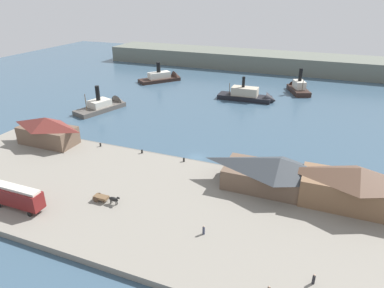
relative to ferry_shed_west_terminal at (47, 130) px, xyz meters
name	(u,v)px	position (x,y,z in m)	size (l,w,h in m)	color
ground_plane	(197,157)	(38.18, 8.85, -4.85)	(320.00, 320.00, 0.00)	#385166
quay_promenade	(156,202)	(38.18, -13.15, -4.25)	(110.00, 36.00, 1.20)	gray
seawall_edge	(191,162)	(38.18, 5.25, -4.35)	(110.00, 0.80, 1.00)	#666159
ferry_shed_west_terminal	(47,130)	(0.00, 0.00, 0.00)	(15.05, 7.36, 7.18)	brown
ferry_shed_central_terminal	(279,174)	(59.15, -0.46, -0.11)	(21.91, 9.52, 6.96)	brown
ferry_shed_customs_shed	(357,187)	(73.28, -1.08, 0.39)	(19.72, 8.80, 7.96)	brown
street_tram	(17,196)	(16.01, -24.86, -1.01)	(10.46, 2.80, 4.56)	maroon
horse_cart	(106,198)	(29.72, -17.34, -2.72)	(5.70, 1.54, 1.87)	brown
pedestrian_standing_center	(314,279)	(67.67, -23.25, -2.89)	(0.41, 0.41, 1.66)	#232328
pedestrian_near_cart	(204,230)	(50.12, -19.12, -2.89)	(0.41, 0.41, 1.66)	#33384C
mooring_post_center_west	(142,151)	(25.57, 3.80, -3.20)	(0.44, 0.44, 0.90)	black
mooring_post_east	(184,160)	(36.93, 3.55, -3.20)	(0.44, 0.44, 0.90)	black
mooring_post_center_east	(100,145)	(13.67, 3.31, -3.20)	(0.44, 0.44, 0.90)	black
ferry_departing_north	(165,78)	(-3.31, 75.77, -3.40)	(17.59, 19.53, 11.04)	black
ferry_mid_harbor	(106,105)	(-4.78, 32.24, -3.53)	(11.64, 20.15, 10.95)	#514C47
ferry_near_quay	(251,96)	(39.91, 60.76, -3.22)	(21.75, 6.85, 10.71)	black
ferry_approaching_west	(297,88)	(54.84, 79.56, -3.15)	(11.06, 16.42, 11.57)	black
far_headland	(273,61)	(38.18, 118.85, -0.85)	(180.00, 24.00, 8.00)	#60665B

